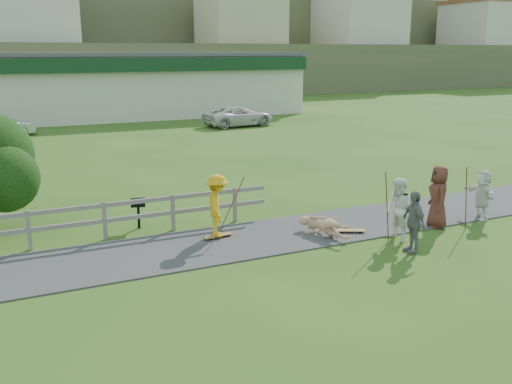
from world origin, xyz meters
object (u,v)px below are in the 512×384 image
(spectator_d, at_px, (482,195))
(bbq, at_px, (139,214))
(spectator_b, at_px, (413,222))
(skater_rider, at_px, (217,209))
(car_silver, at_px, (3,126))
(spectator_a, at_px, (399,210))
(skater_fallen, at_px, (324,226))
(car_white, at_px, (239,116))
(spectator_c, at_px, (438,197))

(spectator_d, distance_m, bbq, 10.69)
(spectator_b, bearing_deg, skater_rider, -117.08)
(car_silver, relative_size, bbq, 4.07)
(skater_rider, distance_m, spectator_a, 5.06)
(skater_fallen, xyz_separation_m, car_silver, (-7.36, 25.74, 0.30))
(spectator_b, relative_size, car_white, 0.33)
(skater_fallen, height_order, car_white, car_white)
(car_silver, height_order, car_white, car_white)
(skater_rider, xyz_separation_m, car_white, (10.71, 22.56, -0.18))
(skater_rider, xyz_separation_m, spectator_c, (6.40, -1.82, 0.06))
(car_white, bearing_deg, spectator_a, 159.85)
(skater_rider, relative_size, spectator_d, 1.10)
(spectator_b, bearing_deg, bbq, -120.62)
(spectator_c, relative_size, bbq, 2.08)
(spectator_b, relative_size, bbq, 1.83)
(skater_fallen, relative_size, car_white, 0.34)
(spectator_d, xyz_separation_m, car_white, (2.47, 24.35, -0.10))
(spectator_b, bearing_deg, spectator_a, 174.89)
(skater_fallen, height_order, spectator_a, spectator_a)
(car_silver, bearing_deg, spectator_d, -151.99)
(car_white, bearing_deg, spectator_b, 159.80)
(spectator_a, bearing_deg, bbq, -128.35)
(car_silver, xyz_separation_m, car_white, (15.24, -2.07, 0.09))
(spectator_d, height_order, car_silver, spectator_d)
(spectator_c, bearing_deg, car_white, -164.00)
(skater_fallen, height_order, bbq, bbq)
(spectator_c, relative_size, car_silver, 0.51)
(skater_fallen, relative_size, bbq, 1.86)
(car_white, bearing_deg, skater_fallen, 155.47)
(spectator_a, distance_m, spectator_c, 1.99)
(bbq, bearing_deg, spectator_c, -11.00)
(spectator_c, distance_m, car_white, 24.76)
(spectator_b, relative_size, spectator_c, 0.88)
(spectator_c, xyz_separation_m, bbq, (-8.16, 3.79, -0.49))
(spectator_d, bearing_deg, car_white, -172.66)
(spectator_d, bearing_deg, spectator_b, -56.92)
(spectator_a, distance_m, car_silver, 28.44)
(spectator_a, bearing_deg, spectator_c, 101.57)
(bbq, bearing_deg, car_silver, 110.88)
(car_white, bearing_deg, skater_rider, 148.50)
(spectator_c, bearing_deg, bbq, -88.89)
(car_white, height_order, bbq, car_white)
(spectator_d, bearing_deg, spectator_c, -75.86)
(skater_fallen, bearing_deg, bbq, 129.61)
(spectator_c, bearing_deg, skater_fallen, -75.22)
(skater_rider, relative_size, spectator_a, 0.99)
(car_silver, xyz_separation_m, bbq, (2.77, -22.66, -0.16))
(bbq, bearing_deg, skater_rider, -34.26)
(skater_fallen, xyz_separation_m, spectator_b, (1.41, -2.13, 0.53))
(spectator_d, distance_m, car_white, 24.48)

